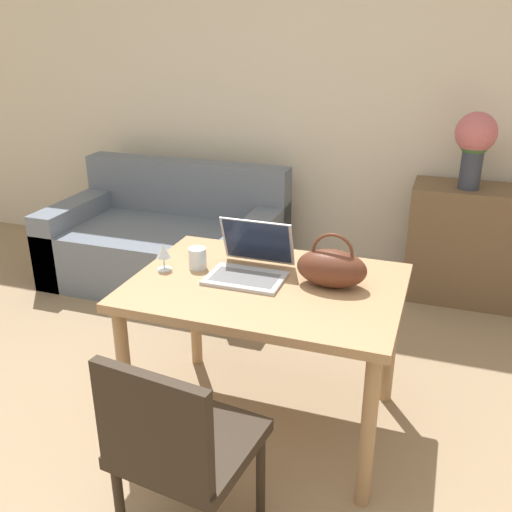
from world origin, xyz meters
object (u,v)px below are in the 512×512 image
object	(u,v)px
handbag	(332,268)
chair	(179,444)
couch	(169,243)
drinking_glass	(197,258)
wine_glass	(163,252)
laptop	(251,261)
flower_vase	(475,141)

from	to	relation	value
handbag	chair	bearing A→B (deg)	-110.72
couch	drinking_glass	bearing A→B (deg)	-56.88
handbag	drinking_glass	bearing A→B (deg)	-178.82
drinking_glass	handbag	distance (m)	0.63
drinking_glass	wine_glass	bearing A→B (deg)	-152.94
handbag	laptop	bearing A→B (deg)	178.42
chair	flower_vase	world-z (taller)	flower_vase
wine_glass	handbag	size ratio (longest dim) A/B	0.44
laptop	flower_vase	xyz separation A→B (m)	(0.92, 1.59, 0.31)
chair	drinking_glass	world-z (taller)	chair
couch	flower_vase	xyz separation A→B (m)	(2.02, 0.31, 0.83)
chair	laptop	bearing A→B (deg)	100.23
drinking_glass	flower_vase	size ratio (longest dim) A/B	0.20
chair	flower_vase	size ratio (longest dim) A/B	1.72
couch	handbag	size ratio (longest dim) A/B	5.35
couch	chair	bearing A→B (deg)	-61.77
laptop	chair	bearing A→B (deg)	-86.87
chair	wine_glass	world-z (taller)	wine_glass
drinking_glass	laptop	bearing A→B (deg)	5.19
drinking_glass	chair	bearing A→B (deg)	-70.28
wine_glass	flower_vase	distance (m)	2.15
flower_vase	chair	bearing A→B (deg)	-109.60
couch	drinking_glass	xyz separation A→B (m)	(0.85, -1.30, 0.51)
couch	wine_glass	bearing A→B (deg)	-62.54
couch	flower_vase	world-z (taller)	flower_vase
chair	couch	xyz separation A→B (m)	(-1.15, 2.14, -0.20)
chair	laptop	distance (m)	0.92
laptop	handbag	bearing A→B (deg)	-1.58
drinking_glass	wine_glass	xyz separation A→B (m)	(-0.14, -0.07, 0.04)
chair	wine_glass	distance (m)	0.95
drinking_glass	flower_vase	bearing A→B (deg)	53.93
laptop	wine_glass	bearing A→B (deg)	-166.63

